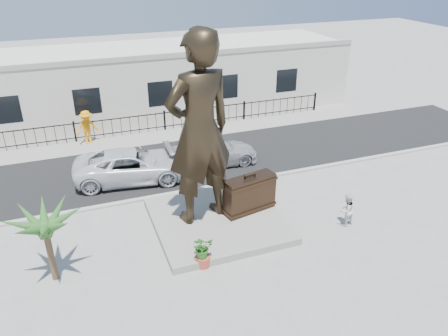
% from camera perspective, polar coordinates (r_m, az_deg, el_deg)
% --- Properties ---
extents(ground, '(100.00, 100.00, 0.00)m').
position_cam_1_polar(ground, '(17.64, 2.31, -9.45)').
color(ground, '#9E9991').
rests_on(ground, ground).
extents(street, '(40.00, 7.00, 0.01)m').
position_cam_1_polar(street, '(24.18, -5.00, 1.08)').
color(street, black).
rests_on(street, ground).
extents(curb, '(40.00, 0.25, 0.12)m').
position_cam_1_polar(curb, '(21.17, -2.38, -2.60)').
color(curb, '#A5A399').
rests_on(curb, ground).
extents(far_sidewalk, '(40.00, 2.50, 0.02)m').
position_cam_1_polar(far_sidewalk, '(27.74, -7.29, 4.41)').
color(far_sidewalk, '#9E9991').
rests_on(far_sidewalk, ground).
extents(plinth, '(5.20, 5.20, 0.30)m').
position_cam_1_polar(plinth, '(18.55, -0.91, -6.85)').
color(plinth, gray).
rests_on(plinth, ground).
extents(fence, '(22.00, 0.10, 1.20)m').
position_cam_1_polar(fence, '(28.25, -7.76, 6.08)').
color(fence, black).
rests_on(fence, ground).
extents(building, '(28.00, 7.00, 4.40)m').
position_cam_1_polar(building, '(31.70, -9.75, 11.25)').
color(building, silver).
rests_on(building, ground).
extents(statue, '(3.17, 2.45, 7.75)m').
position_cam_1_polar(statue, '(16.82, -3.24, 4.93)').
color(statue, black).
rests_on(statue, plinth).
extents(suitcase, '(2.36, 1.15, 1.59)m').
position_cam_1_polar(suitcase, '(18.58, 3.35, -3.41)').
color(suitcase, black).
rests_on(suitcase, plinth).
extents(tourist, '(0.81, 0.70, 1.44)m').
position_cam_1_polar(tourist, '(18.86, 15.69, -5.30)').
color(tourist, silver).
rests_on(tourist, ground).
extents(car_white, '(5.99, 3.41, 1.58)m').
position_cam_1_polar(car_white, '(22.14, -11.87, 0.35)').
color(car_white, silver).
rests_on(car_white, street).
extents(car_silver, '(4.99, 2.14, 1.43)m').
position_cam_1_polar(car_silver, '(23.30, -1.60, 2.11)').
color(car_silver, '#A6A8AA').
rests_on(car_silver, street).
extents(worker, '(1.48, 1.15, 2.02)m').
position_cam_1_polar(worker, '(27.06, -17.45, 5.12)').
color(worker, orange).
rests_on(worker, far_sidewalk).
extents(palm_tree, '(1.80, 1.80, 3.20)m').
position_cam_1_polar(palm_tree, '(16.94, -21.10, -13.29)').
color(palm_tree, '#285820').
rests_on(palm_tree, ground).
extents(planter, '(0.56, 0.56, 0.40)m').
position_cam_1_polar(planter, '(16.31, -2.78, -12.01)').
color(planter, '#AF422E').
rests_on(planter, ground).
extents(shrub, '(0.82, 0.73, 0.82)m').
position_cam_1_polar(shrub, '(15.93, -2.83, -10.29)').
color(shrub, '#316E23').
rests_on(shrub, planter).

